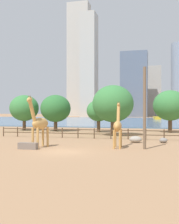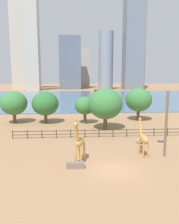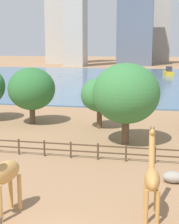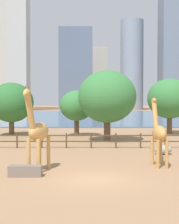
{
  "view_description": "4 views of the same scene",
  "coord_description": "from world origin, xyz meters",
  "px_view_note": "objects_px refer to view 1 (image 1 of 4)",
  "views": [
    {
      "loc": [
        8.02,
        -22.81,
        3.53
      ],
      "look_at": [
        -2.08,
        17.56,
        3.36
      ],
      "focal_mm": 45.0,
      "sensor_mm": 36.0,
      "label": 1
    },
    {
      "loc": [
        -3.74,
        -20.21,
        9.13
      ],
      "look_at": [
        -0.87,
        21.38,
        2.43
      ],
      "focal_mm": 35.0,
      "sensor_mm": 36.0,
      "label": 2
    },
    {
      "loc": [
        4.28,
        -12.9,
        8.6
      ],
      "look_at": [
        -1.1,
        13.85,
        3.36
      ],
      "focal_mm": 55.0,
      "sensor_mm": 36.0,
      "label": 3
    },
    {
      "loc": [
        -0.21,
        -17.77,
        4.12
      ],
      "look_at": [
        -0.38,
        27.92,
        2.64
      ],
      "focal_mm": 55.0,
      "sensor_mm": 36.0,
      "label": 4
    }
  ],
  "objects_px": {
    "boulder_near_fence": "(163,140)",
    "feeding_trough": "(28,146)",
    "giraffe_tall": "(39,123)",
    "tree_right_small": "(56,109)",
    "tree_right_tall": "(170,106)",
    "giraffe_companion": "(118,126)",
    "boat_ferry": "(157,117)",
    "boulder_by_pole": "(136,139)",
    "tree_left_large": "(99,111)",
    "tree_center_broad": "(24,108)",
    "tree_left_small": "(113,104)",
    "utility_pole": "(145,108)"
  },
  "relations": [
    {
      "from": "tree_left_large",
      "to": "boat_ferry",
      "type": "distance_m",
      "value": 68.49
    },
    {
      "from": "tree_left_small",
      "to": "boulder_by_pole",
      "type": "bearing_deg",
      "value": -64.88
    },
    {
      "from": "boulder_by_pole",
      "to": "tree_center_broad",
      "type": "bearing_deg",
      "value": 144.79
    },
    {
      "from": "giraffe_tall",
      "to": "utility_pole",
      "type": "height_order",
      "value": "utility_pole"
    },
    {
      "from": "giraffe_tall",
      "to": "tree_right_tall",
      "type": "bearing_deg",
      "value": 165.45
    },
    {
      "from": "tree_right_tall",
      "to": "tree_left_small",
      "type": "height_order",
      "value": "tree_left_small"
    },
    {
      "from": "tree_center_broad",
      "to": "tree_left_small",
      "type": "xyz_separation_m",
      "value": [
        17.28,
        -6.66,
        0.52
      ]
    },
    {
      "from": "boulder_by_pole",
      "to": "tree_left_small",
      "type": "bearing_deg",
      "value": 115.12
    },
    {
      "from": "giraffe_tall",
      "to": "tree_center_broad",
      "type": "relative_size",
      "value": 0.78
    },
    {
      "from": "tree_left_small",
      "to": "boat_ferry",
      "type": "bearing_deg",
      "value": 85.69
    },
    {
      "from": "giraffe_tall",
      "to": "boat_ferry",
      "type": "distance_m",
      "value": 88.51
    },
    {
      "from": "giraffe_tall",
      "to": "tree_left_small",
      "type": "bearing_deg",
      "value": 177.21
    },
    {
      "from": "boulder_by_pole",
      "to": "tree_right_small",
      "type": "relative_size",
      "value": 0.22
    },
    {
      "from": "feeding_trough",
      "to": "giraffe_tall",
      "type": "bearing_deg",
      "value": 72.46
    },
    {
      "from": "boulder_near_fence",
      "to": "tree_center_broad",
      "type": "relative_size",
      "value": 0.14
    },
    {
      "from": "giraffe_tall",
      "to": "giraffe_companion",
      "type": "distance_m",
      "value": 7.56
    },
    {
      "from": "giraffe_companion",
      "to": "tree_center_broad",
      "type": "distance_m",
      "value": 28.04
    },
    {
      "from": "giraffe_companion",
      "to": "tree_left_large",
      "type": "relative_size",
      "value": 0.84
    },
    {
      "from": "utility_pole",
      "to": "feeding_trough",
      "type": "height_order",
      "value": "utility_pole"
    },
    {
      "from": "feeding_trough",
      "to": "tree_center_broad",
      "type": "xyz_separation_m",
      "value": [
        -11.99,
        22.64,
        3.72
      ]
    },
    {
      "from": "giraffe_companion",
      "to": "tree_left_small",
      "type": "xyz_separation_m",
      "value": [
        -2.58,
        13.04,
        2.45
      ]
    },
    {
      "from": "utility_pole",
      "to": "tree_left_small",
      "type": "distance_m",
      "value": 14.25
    },
    {
      "from": "feeding_trough",
      "to": "tree_left_large",
      "type": "distance_m",
      "value": 21.81
    },
    {
      "from": "tree_left_large",
      "to": "boat_ferry",
      "type": "xyz_separation_m",
      "value": [
        8.82,
        67.87,
        -2.44
      ]
    },
    {
      "from": "boulder_by_pole",
      "to": "utility_pole",
      "type": "bearing_deg",
      "value": -76.16
    },
    {
      "from": "boulder_near_fence",
      "to": "feeding_trough",
      "type": "bearing_deg",
      "value": -145.91
    },
    {
      "from": "feeding_trough",
      "to": "tree_left_large",
      "type": "bearing_deg",
      "value": 84.67
    },
    {
      "from": "utility_pole",
      "to": "boat_ferry",
      "type": "distance_m",
      "value": 86.69
    },
    {
      "from": "giraffe_companion",
      "to": "boat_ferry",
      "type": "height_order",
      "value": "giraffe_companion"
    },
    {
      "from": "tree_left_small",
      "to": "tree_right_small",
      "type": "bearing_deg",
      "value": 150.83
    },
    {
      "from": "tree_right_tall",
      "to": "giraffe_tall",
      "type": "bearing_deg",
      "value": -120.16
    },
    {
      "from": "boulder_by_pole",
      "to": "tree_left_large",
      "type": "distance_m",
      "value": 15.84
    },
    {
      "from": "giraffe_companion",
      "to": "boulder_by_pole",
      "type": "distance_m",
      "value": 5.23
    },
    {
      "from": "boulder_near_fence",
      "to": "tree_right_tall",
      "type": "xyz_separation_m",
      "value": [
        1.25,
        15.5,
        4.11
      ]
    },
    {
      "from": "feeding_trough",
      "to": "tree_left_small",
      "type": "xyz_separation_m",
      "value": [
        5.29,
        15.98,
        4.24
      ]
    },
    {
      "from": "boulder_by_pole",
      "to": "giraffe_companion",
      "type": "bearing_deg",
      "value": -105.24
    },
    {
      "from": "tree_center_broad",
      "to": "giraffe_tall",
      "type": "bearing_deg",
      "value": -59.55
    },
    {
      "from": "boulder_near_fence",
      "to": "feeding_trough",
      "type": "height_order",
      "value": "feeding_trough"
    },
    {
      "from": "giraffe_tall",
      "to": "tree_left_small",
      "type": "distance_m",
      "value": 15.46
    },
    {
      "from": "giraffe_companion",
      "to": "feeding_trough",
      "type": "bearing_deg",
      "value": 106.55
    },
    {
      "from": "tree_right_small",
      "to": "utility_pole",
      "type": "bearing_deg",
      "value": -50.25
    },
    {
      "from": "giraffe_tall",
      "to": "giraffe_companion",
      "type": "xyz_separation_m",
      "value": [
        7.41,
        1.48,
        -0.23
      ]
    },
    {
      "from": "boulder_near_fence",
      "to": "boulder_by_pole",
      "type": "distance_m",
      "value": 3.03
    },
    {
      "from": "utility_pole",
      "to": "boat_ferry",
      "type": "height_order",
      "value": "utility_pole"
    },
    {
      "from": "tree_right_tall",
      "to": "boulder_by_pole",
      "type": "bearing_deg",
      "value": -104.81
    },
    {
      "from": "giraffe_companion",
      "to": "tree_center_broad",
      "type": "bearing_deg",
      "value": 41.28
    },
    {
      "from": "giraffe_tall",
      "to": "tree_right_small",
      "type": "height_order",
      "value": "tree_right_small"
    },
    {
      "from": "boulder_by_pole",
      "to": "tree_center_broad",
      "type": "distance_m",
      "value": 26.15
    },
    {
      "from": "feeding_trough",
      "to": "utility_pole",
      "type": "bearing_deg",
      "value": 14.55
    },
    {
      "from": "boulder_by_pole",
      "to": "tree_left_large",
      "type": "relative_size",
      "value": 0.25
    }
  ]
}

